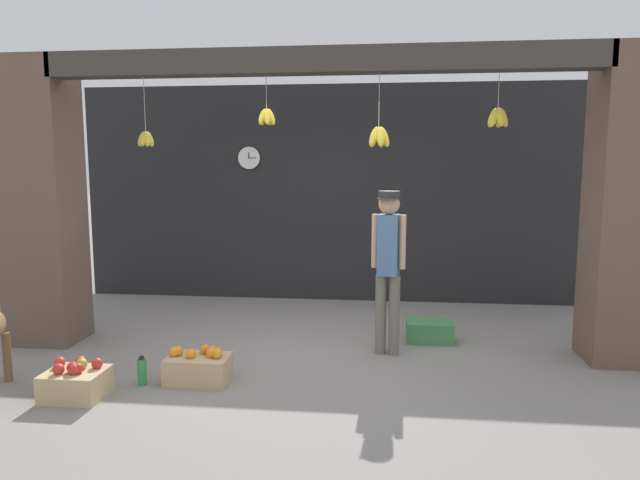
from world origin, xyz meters
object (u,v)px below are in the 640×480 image
water_bottle (142,372)px  produce_box_green (429,331)px  fruit_crate_oranges (199,367)px  shopkeeper (388,259)px  wall_clock (249,158)px  fruit_crate_apples (76,382)px

water_bottle → produce_box_green: bearing=30.5°
produce_box_green → fruit_crate_oranges: bearing=-146.7°
shopkeeper → water_bottle: bearing=38.2°
water_bottle → shopkeeper: bearing=26.5°
fruit_crate_oranges → water_bottle: 0.49m
fruit_crate_oranges → shopkeeper: bearing=29.2°
produce_box_green → wall_clock: wall_clock is taller
fruit_crate_oranges → fruit_crate_apples: (-0.90, -0.46, 0.00)m
water_bottle → wall_clock: bearing=86.6°
fruit_crate_oranges → produce_box_green: (2.12, 1.40, -0.02)m
water_bottle → wall_clock: (0.20, 3.32, 1.88)m
shopkeeper → fruit_crate_oranges: bearing=40.9°
fruit_crate_apples → shopkeeper: bearing=28.5°
fruit_crate_oranges → fruit_crate_apples: 1.01m
wall_clock → water_bottle: bearing=-93.4°
fruit_crate_apples → water_bottle: bearing=37.1°
fruit_crate_apples → produce_box_green: (3.02, 1.85, -0.02)m
fruit_crate_apples → water_bottle: 0.54m
shopkeeper → produce_box_green: size_ratio=3.33×
water_bottle → wall_clock: wall_clock is taller
produce_box_green → water_bottle: water_bottle is taller
shopkeeper → wall_clock: 3.14m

